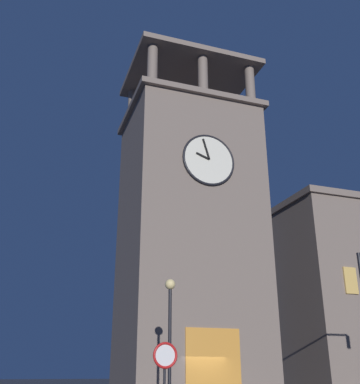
# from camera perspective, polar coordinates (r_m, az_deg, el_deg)

# --- Properties ---
(clocktower) EXTENTS (9.12, 7.63, 25.21)m
(clocktower) POSITION_cam_1_polar(r_m,az_deg,el_deg) (31.00, 1.23, -5.63)
(clocktower) COLOR #75665B
(clocktower) RESTS_ON ground_plane
(street_lamp) EXTENTS (0.44, 0.44, 5.43)m
(street_lamp) POSITION_cam_1_polar(r_m,az_deg,el_deg) (19.80, -1.25, -15.46)
(street_lamp) COLOR black
(street_lamp) RESTS_ON ground_plane
(no_horn_sign) EXTENTS (0.78, 0.14, 2.61)m
(no_horn_sign) POSITION_cam_1_polar(r_m,az_deg,el_deg) (14.94, -1.86, -20.22)
(no_horn_sign) COLOR black
(no_horn_sign) RESTS_ON ground_plane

